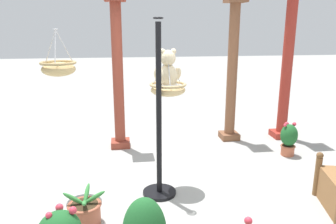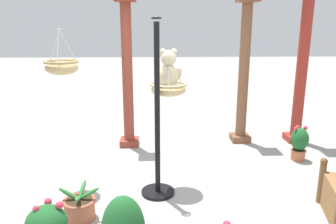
% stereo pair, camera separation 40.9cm
% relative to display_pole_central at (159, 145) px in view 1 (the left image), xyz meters
% --- Properties ---
extents(ground_plane, '(40.00, 40.00, 0.00)m').
position_rel_display_pole_central_xyz_m(ground_plane, '(0.14, 0.16, -0.69)').
color(ground_plane, '#9E9E99').
extents(display_pole_central, '(0.44, 0.44, 2.27)m').
position_rel_display_pole_central_xyz_m(display_pole_central, '(0.00, 0.00, 0.00)').
color(display_pole_central, black).
rests_on(display_pole_central, ground).
extents(hanging_basket_with_teddy, '(0.48, 0.48, 0.52)m').
position_rel_display_pole_central_xyz_m(hanging_basket_with_teddy, '(0.15, 0.25, 0.69)').
color(hanging_basket_with_teddy, tan).
extents(teddy_bear, '(0.36, 0.32, 0.52)m').
position_rel_display_pole_central_xyz_m(teddy_bear, '(0.15, 0.27, 0.91)').
color(teddy_bear, beige).
extents(hanging_basket_left_high, '(0.44, 0.44, 0.58)m').
position_rel_display_pole_central_xyz_m(hanging_basket_left_high, '(-1.22, 0.29, 0.98)').
color(hanging_basket_left_high, tan).
extents(greenhouse_pillar_left, '(0.36, 0.36, 2.67)m').
position_rel_display_pole_central_xyz_m(greenhouse_pillar_left, '(-0.52, 1.88, 0.60)').
color(greenhouse_pillar_left, brown).
rests_on(greenhouse_pillar_left, ground).
extents(greenhouse_pillar_right, '(0.39, 0.39, 2.94)m').
position_rel_display_pole_central_xyz_m(greenhouse_pillar_right, '(2.69, 2.00, 0.73)').
color(greenhouse_pillar_right, '#9E2D23').
rests_on(greenhouse_pillar_right, ground).
extents(greenhouse_pillar_far_back, '(0.37, 0.37, 2.68)m').
position_rel_display_pole_central_xyz_m(greenhouse_pillar_far_back, '(1.62, 2.04, 0.60)').
color(greenhouse_pillar_far_back, brown).
rests_on(greenhouse_pillar_far_back, ground).
extents(potted_plant_tall_leafy, '(0.29, 0.29, 0.58)m').
position_rel_display_pole_central_xyz_m(potted_plant_tall_leafy, '(2.35, 1.06, -0.39)').
color(potted_plant_tall_leafy, '#BC6042').
rests_on(potted_plant_tall_leafy, ground).
extents(potted_plant_bushy_green, '(0.49, 0.49, 0.41)m').
position_rel_display_pole_central_xyz_m(potted_plant_bushy_green, '(-0.90, -0.57, -0.53)').
color(potted_plant_bushy_green, '#AD563D').
rests_on(potted_plant_bushy_green, ground).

